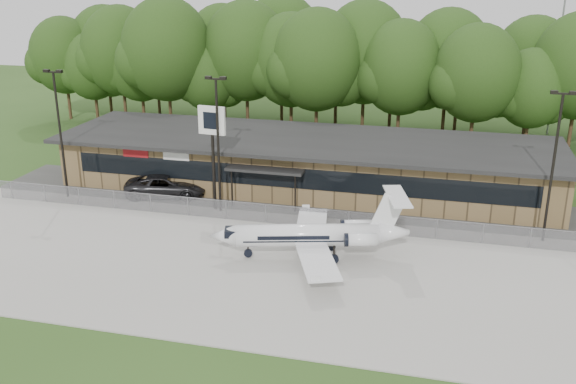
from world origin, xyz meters
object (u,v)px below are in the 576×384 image
(business_jet, at_px, (315,236))
(suv, at_px, (166,186))
(terminal, at_px, (307,162))
(pole_sign, at_px, (212,132))

(business_jet, bearing_deg, suv, 133.29)
(business_jet, distance_m, suv, 16.37)
(terminal, relative_size, pole_sign, 5.11)
(business_jet, height_order, pole_sign, pole_sign)
(terminal, height_order, business_jet, terminal)
(pole_sign, bearing_deg, business_jet, -29.74)
(terminal, xyz_separation_m, suv, (-10.38, -5.27, -1.28))
(suv, bearing_deg, pole_sign, -125.71)
(business_jet, relative_size, suv, 1.95)
(business_jet, height_order, suv, business_jet)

